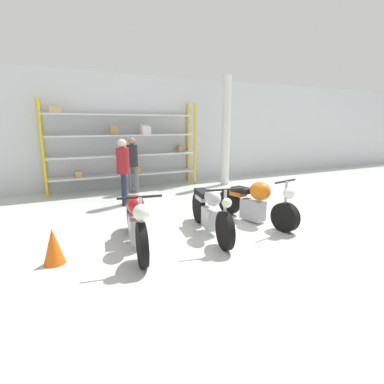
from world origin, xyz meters
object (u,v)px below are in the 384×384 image
shelving_rack (126,145)px  motorcycle_red (136,221)px  motorcycle_silver (210,210)px  person_near_rack (133,161)px  person_browsing (123,167)px  traffic_cone (53,246)px  motorcycle_orange (256,203)px

shelving_rack → motorcycle_red: bearing=-102.6°
motorcycle_silver → person_near_rack: size_ratio=1.27×
motorcycle_silver → person_browsing: size_ratio=1.25×
motorcycle_silver → traffic_cone: motorcycle_silver is taller
person_browsing → traffic_cone: (-1.76, -2.88, -0.72)m
person_near_rack → traffic_cone: (-2.36, -4.18, -0.70)m
motorcycle_orange → person_near_rack: size_ratio=1.25×
shelving_rack → traffic_cone: (-2.34, -4.88, -1.13)m
motorcycle_orange → person_browsing: size_ratio=1.23×
motorcycle_silver → traffic_cone: 2.71m
motorcycle_silver → person_near_rack: person_near_rack is taller
traffic_cone → person_near_rack: bearing=60.6°
motorcycle_orange → motorcycle_silver: bearing=-93.2°
traffic_cone → motorcycle_red: bearing=2.2°
traffic_cone → person_browsing: bearing=58.5°
person_browsing → traffic_cone: size_ratio=3.07×
motorcycle_red → motorcycle_silver: (1.43, 0.02, -0.00)m
person_browsing → shelving_rack: bearing=-89.2°
person_browsing → person_near_rack: 1.44m
shelving_rack → motorcycle_silver: (0.36, -4.81, -0.94)m
motorcycle_orange → person_browsing: person_browsing is taller
person_near_rack → traffic_cone: person_near_rack is taller
person_browsing → motorcycle_silver: bearing=125.5°
motorcycle_orange → traffic_cone: bearing=-98.1°
shelving_rack → motorcycle_silver: shelving_rack is taller
motorcycle_red → motorcycle_orange: motorcycle_red is taller
person_browsing → traffic_cone: bearing=75.5°
shelving_rack → person_near_rack: (0.02, -0.69, -0.43)m
person_browsing → person_near_rack: (0.60, 1.31, -0.02)m
shelving_rack → motorcycle_silver: bearing=-85.8°
person_browsing → person_near_rack: person_browsing is taller
motorcycle_silver → motorcycle_orange: 1.22m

